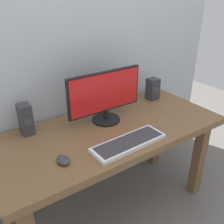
{
  "coord_description": "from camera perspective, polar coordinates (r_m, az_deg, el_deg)",
  "views": [
    {
      "loc": [
        -0.83,
        -1.22,
        1.6
      ],
      "look_at": [
        0.01,
        0.0,
        0.86
      ],
      "focal_mm": 40.38,
      "sensor_mm": 36.0,
      "label": 1
    }
  ],
  "objects": [
    {
      "name": "desk",
      "position": [
        1.77,
        -0.28,
        -6.66
      ],
      "size": [
        1.58,
        0.71,
        0.74
      ],
      "color": "brown",
      "rests_on": "ground_plane"
    },
    {
      "name": "speaker_right",
      "position": [
        2.15,
        9.2,
        5.17
      ],
      "size": [
        0.09,
        0.09,
        0.18
      ],
      "color": "#333338",
      "rests_on": "desk"
    },
    {
      "name": "ground_plane",
      "position": [
        2.18,
        -0.24,
        -20.62
      ],
      "size": [
        6.0,
        6.0,
        0.0
      ],
      "primitive_type": "plane",
      "color": "slate"
    },
    {
      "name": "wall_back",
      "position": [
        1.82,
        -7.93,
        23.24
      ],
      "size": [
        2.61,
        0.04,
        3.0
      ],
      "primitive_type": "cube",
      "color": "#B2BCC6",
      "rests_on": "ground_plane"
    },
    {
      "name": "keyboard_primary",
      "position": [
        1.54,
        3.8,
        -6.99
      ],
      "size": [
        0.48,
        0.17,
        0.03
      ],
      "color": "silver",
      "rests_on": "desk"
    },
    {
      "name": "speaker_left",
      "position": [
        1.7,
        -18.96,
        -1.56
      ],
      "size": [
        0.08,
        0.1,
        0.21
      ],
      "color": "#333338",
      "rests_on": "desk"
    },
    {
      "name": "monitor",
      "position": [
        1.73,
        -1.55,
        3.76
      ],
      "size": [
        0.56,
        0.2,
        0.36
      ],
      "color": "black",
      "rests_on": "desk"
    },
    {
      "name": "mouse",
      "position": [
        1.42,
        -11.0,
        -10.63
      ],
      "size": [
        0.07,
        0.1,
        0.03
      ],
      "primitive_type": "ellipsoid",
      "rotation": [
        0.0,
        0.0,
        0.02
      ],
      "color": "#333338",
      "rests_on": "desk"
    }
  ]
}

